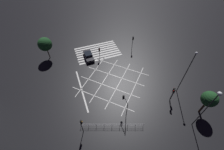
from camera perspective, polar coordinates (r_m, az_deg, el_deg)
ground_plane at (r=32.57m, az=0.00°, el=-2.33°), size 200.00×200.00×0.00m
road_markings at (r=37.65m, az=-4.59°, el=5.90°), size 16.79×22.66×0.01m
traffic_light_median_north at (r=25.54m, az=4.97°, el=-10.57°), size 0.36×1.94×4.49m
traffic_light_ne_main at (r=24.67m, az=-11.53°, el=-17.78°), size 0.39×0.36×3.92m
traffic_light_nw_cross at (r=30.03m, az=22.26°, el=-5.82°), size 0.36×0.39×3.40m
traffic_light_nw_main at (r=29.43m, az=22.20°, el=-6.47°), size 0.39×0.36×3.74m
traffic_light_sw_cross at (r=39.07m, az=7.95°, el=12.80°), size 0.36×0.39×4.13m
traffic_light_median_south at (r=36.44m, az=-4.82°, el=9.03°), size 0.36×0.39×3.26m
street_lamp_east at (r=25.29m, az=33.59°, el=-8.87°), size 0.58×0.58×9.38m
street_lamp_west at (r=29.37m, az=26.88°, el=1.89°), size 0.41×0.41×10.09m
street_tree_near at (r=29.58m, az=33.13°, el=-7.72°), size 2.66×2.66×5.47m
street_tree_far at (r=38.90m, az=-24.20°, el=10.63°), size 3.22×3.22×5.66m
waiting_car at (r=38.06m, az=-8.91°, el=7.25°), size 1.88×4.47×1.41m
pedestrian_railing at (r=26.49m, az=-0.00°, el=-18.46°), size 9.97×3.73×1.05m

